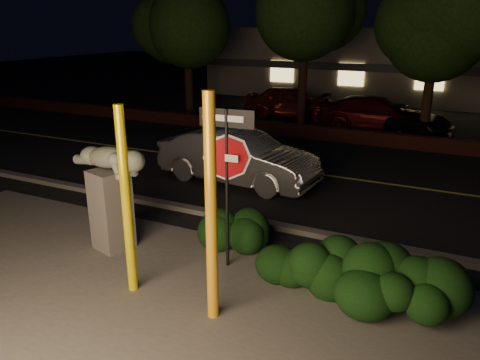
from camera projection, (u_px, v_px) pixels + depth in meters
name	position (u px, v px, depth m)	size (l,w,h in m)	color
ground	(339.00, 150.00, 16.50)	(90.00, 90.00, 0.00)	black
patio	(156.00, 319.00, 7.12)	(14.00, 6.00, 0.02)	#4C4944
road	(313.00, 174.00, 13.94)	(80.00, 8.00, 0.01)	black
lane_marking	(313.00, 173.00, 13.94)	(80.00, 0.12, 0.01)	#AF9F46
curb	(258.00, 222.00, 10.43)	(80.00, 0.25, 0.12)	#4C4944
brick_wall	(348.00, 136.00, 17.53)	(40.00, 0.35, 0.50)	#461B16
parking_lot	(376.00, 116.00, 22.47)	(40.00, 12.00, 0.01)	black
building	(403.00, 62.00, 28.64)	(22.00, 10.20, 4.00)	#736D5C
yellow_pole_left	(126.00, 203.00, 7.41)	(0.16, 0.16, 3.15)	yellow
yellow_pole_right	(211.00, 212.00, 6.65)	(0.17, 0.17, 3.46)	#FFB01B
signpost	(227.00, 158.00, 8.03)	(0.99, 0.13, 2.93)	black
sculpture	(110.00, 185.00, 8.95)	(2.03, 1.04, 2.18)	#4C4944
hedge_center	(241.00, 225.00, 9.26)	(1.86, 0.87, 0.97)	black
hedge_right	(309.00, 254.00, 7.84)	(1.86, 1.00, 1.22)	black
hedge_far_right	(403.00, 286.00, 7.02)	(1.57, 0.98, 1.09)	black
silver_sedan	(238.00, 157.00, 13.00)	(1.58, 4.54, 1.50)	#A2A2A7
parked_car_red	(292.00, 102.00, 22.06)	(1.73, 4.31, 1.47)	maroon
parked_car_darkred	(377.00, 114.00, 19.28)	(1.95, 4.80, 1.39)	#44080C
parked_car_dark	(400.00, 119.00, 18.89)	(1.91, 4.15, 1.15)	black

